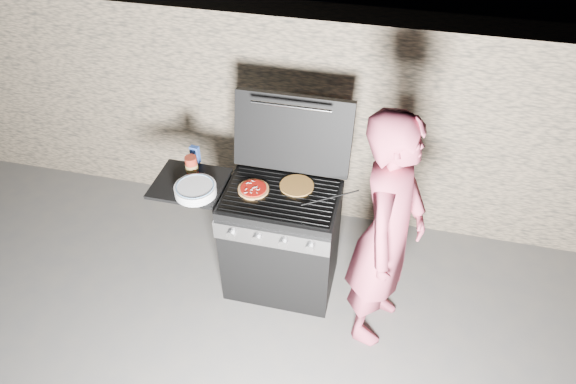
% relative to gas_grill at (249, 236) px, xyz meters
% --- Properties ---
extents(ground, '(50.00, 50.00, 0.00)m').
position_rel_gas_grill_xyz_m(ground, '(0.25, 0.00, -0.46)').
color(ground, '#525252').
extents(stone_wall, '(8.00, 0.35, 1.80)m').
position_rel_gas_grill_xyz_m(stone_wall, '(0.25, 1.05, 0.44)').
color(stone_wall, tan).
rests_on(stone_wall, ground).
extents(gas_grill, '(1.34, 0.79, 0.91)m').
position_rel_gas_grill_xyz_m(gas_grill, '(0.00, 0.00, 0.00)').
color(gas_grill, black).
rests_on(gas_grill, ground).
extents(pizza_topped, '(0.23, 0.23, 0.02)m').
position_rel_gas_grill_xyz_m(pizza_topped, '(0.05, 0.01, 0.47)').
color(pizza_topped, tan).
rests_on(pizza_topped, gas_grill).
extents(pizza_plain, '(0.28, 0.28, 0.01)m').
position_rel_gas_grill_xyz_m(pizza_plain, '(0.34, 0.12, 0.46)').
color(pizza_plain, '#CB872F').
rests_on(pizza_plain, gas_grill).
extents(sauce_jar, '(0.10, 0.10, 0.14)m').
position_rel_gas_grill_xyz_m(sauce_jar, '(-0.44, 0.11, 0.51)').
color(sauce_jar, '#9E2C1B').
rests_on(sauce_jar, gas_grill).
extents(blue_carton, '(0.07, 0.04, 0.14)m').
position_rel_gas_grill_xyz_m(blue_carton, '(-0.46, 0.23, 0.52)').
color(blue_carton, '#28499B').
rests_on(blue_carton, gas_grill).
extents(plate_stack, '(0.35, 0.35, 0.07)m').
position_rel_gas_grill_xyz_m(plate_stack, '(-0.33, -0.11, 0.48)').
color(plate_stack, white).
rests_on(plate_stack, gas_grill).
extents(person, '(0.57, 0.74, 1.80)m').
position_rel_gas_grill_xyz_m(person, '(1.00, -0.20, 0.44)').
color(person, '#B6445B').
rests_on(person, ground).
extents(tongs, '(0.37, 0.17, 0.08)m').
position_rel_gas_grill_xyz_m(tongs, '(0.59, 0.00, 0.50)').
color(tongs, black).
rests_on(tongs, gas_grill).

